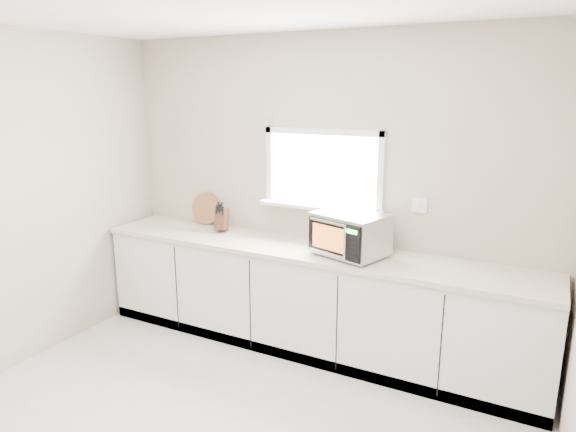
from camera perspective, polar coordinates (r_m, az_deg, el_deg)
The scene contains 7 objects.
back_wall at distance 4.51m, azimuth 3.92°, elevation 2.85°, with size 4.00×0.17×2.70m.
cabinets at distance 4.52m, azimuth 2.18°, elevation -9.35°, with size 3.92×0.60×0.88m, color silver.
countertop at distance 4.35m, azimuth 2.17°, elevation -3.82°, with size 3.92×0.64×0.04m, color beige.
microwave at distance 4.14m, azimuth 6.93°, elevation -1.95°, with size 0.63×0.56×0.35m.
knife_block at distance 4.86m, azimuth -7.37°, elevation -0.28°, with size 0.15×0.22×0.29m.
cutting_board at distance 5.14m, azimuth -9.14°, elevation 0.81°, with size 0.32×0.32×0.02m, color #A0663E.
coffee_grinder at distance 4.43m, azimuth 4.59°, elevation -1.87°, with size 0.15×0.15×0.21m.
Camera 1 is at (1.78, -2.06, 2.22)m, focal length 32.00 mm.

